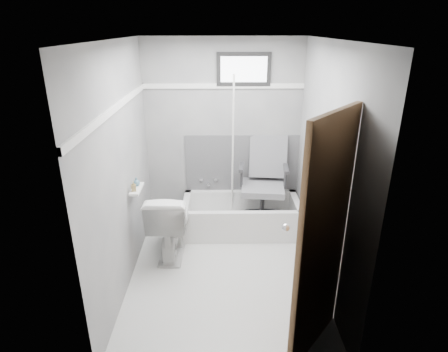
{
  "coord_description": "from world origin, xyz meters",
  "views": [
    {
      "loc": [
        -0.04,
        -3.4,
        2.51
      ],
      "look_at": [
        0.0,
        0.35,
        1.0
      ],
      "focal_mm": 30.0,
      "sensor_mm": 36.0,
      "label": 1
    }
  ],
  "objects_px": {
    "toilet": "(170,223)",
    "soap_bottle_b": "(136,182)",
    "door": "(371,265)",
    "soap_bottle_a": "(134,186)",
    "office_chair": "(263,182)",
    "bathtub": "(241,215)"
  },
  "relations": [
    {
      "from": "door",
      "to": "soap_bottle_a",
      "type": "distance_m",
      "value": 2.4
    },
    {
      "from": "door",
      "to": "soap_bottle_a",
      "type": "relative_size",
      "value": 18.91
    },
    {
      "from": "toilet",
      "to": "door",
      "type": "bearing_deg",
      "value": 135.01
    },
    {
      "from": "door",
      "to": "soap_bottle_b",
      "type": "xyz_separation_m",
      "value": [
        -1.92,
        1.58,
        -0.04
      ]
    },
    {
      "from": "bathtub",
      "to": "soap_bottle_b",
      "type": "relative_size",
      "value": 15.85
    },
    {
      "from": "toilet",
      "to": "soap_bottle_a",
      "type": "height_order",
      "value": "soap_bottle_a"
    },
    {
      "from": "door",
      "to": "soap_bottle_a",
      "type": "xyz_separation_m",
      "value": [
        -1.92,
        1.44,
        -0.03
      ]
    },
    {
      "from": "office_chair",
      "to": "soap_bottle_a",
      "type": "bearing_deg",
      "value": -144.87
    },
    {
      "from": "bathtub",
      "to": "soap_bottle_a",
      "type": "relative_size",
      "value": 14.18
    },
    {
      "from": "door",
      "to": "soap_bottle_b",
      "type": "relative_size",
      "value": 21.13
    },
    {
      "from": "toilet",
      "to": "soap_bottle_b",
      "type": "relative_size",
      "value": 8.57
    },
    {
      "from": "office_chair",
      "to": "door",
      "type": "distance_m",
      "value": 2.32
    },
    {
      "from": "toilet",
      "to": "bathtub",
      "type": "bearing_deg",
      "value": -146.93
    },
    {
      "from": "bathtub",
      "to": "toilet",
      "type": "bearing_deg",
      "value": -148.49
    },
    {
      "from": "soap_bottle_b",
      "to": "soap_bottle_a",
      "type": "bearing_deg",
      "value": -90.0
    },
    {
      "from": "soap_bottle_a",
      "to": "soap_bottle_b",
      "type": "bearing_deg",
      "value": 90.0
    },
    {
      "from": "bathtub",
      "to": "toilet",
      "type": "xyz_separation_m",
      "value": [
        -0.85,
        -0.52,
        0.19
      ]
    },
    {
      "from": "office_chair",
      "to": "soap_bottle_b",
      "type": "distance_m",
      "value": 1.62
    },
    {
      "from": "door",
      "to": "soap_bottle_b",
      "type": "bearing_deg",
      "value": 140.53
    },
    {
      "from": "bathtub",
      "to": "office_chair",
      "type": "distance_m",
      "value": 0.53
    },
    {
      "from": "office_chair",
      "to": "door",
      "type": "relative_size",
      "value": 0.54
    },
    {
      "from": "soap_bottle_a",
      "to": "door",
      "type": "bearing_deg",
      "value": -36.89
    }
  ]
}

